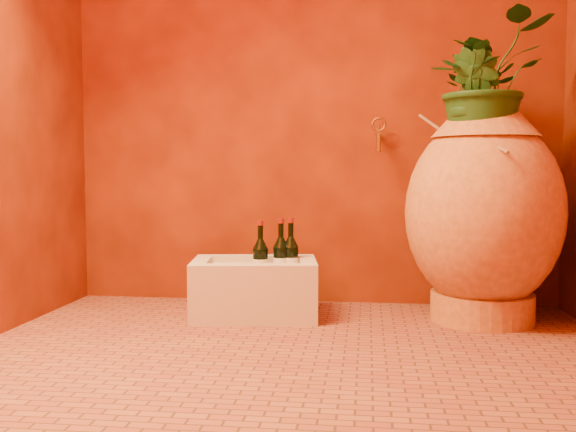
# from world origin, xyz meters

# --- Properties ---
(floor) EXTENTS (2.50, 2.50, 0.00)m
(floor) POSITION_xyz_m (0.00, 0.00, 0.00)
(floor) COLOR brown
(floor) RESTS_ON ground
(wall_back) EXTENTS (2.50, 0.02, 2.50)m
(wall_back) POSITION_xyz_m (0.00, 1.00, 1.25)
(wall_back) COLOR #4E1504
(wall_back) RESTS_ON ground
(amphora) EXTENTS (0.91, 0.91, 1.01)m
(amphora) POSITION_xyz_m (0.81, 0.65, 0.50)
(amphora) COLOR #D5883C
(amphora) RESTS_ON floor
(stone_basin) EXTENTS (0.63, 0.47, 0.27)m
(stone_basin) POSITION_xyz_m (-0.24, 0.60, 0.13)
(stone_basin) COLOR #BFB29E
(stone_basin) RESTS_ON floor
(wine_bottle_a) EXTENTS (0.08, 0.08, 0.31)m
(wine_bottle_a) POSITION_xyz_m (-0.22, 0.63, 0.26)
(wine_bottle_a) COLOR black
(wine_bottle_a) RESTS_ON stone_basin
(wine_bottle_b) EXTENTS (0.08, 0.08, 0.32)m
(wine_bottle_b) POSITION_xyz_m (-0.08, 0.68, 0.26)
(wine_bottle_b) COLOR black
(wine_bottle_b) RESTS_ON stone_basin
(wine_bottle_c) EXTENTS (0.08, 0.08, 0.32)m
(wine_bottle_c) POSITION_xyz_m (-0.12, 0.67, 0.26)
(wine_bottle_c) COLOR black
(wine_bottle_c) RESTS_ON stone_basin
(wall_tap) EXTENTS (0.08, 0.16, 0.17)m
(wall_tap) POSITION_xyz_m (0.34, 0.91, 0.88)
(wall_tap) COLOR #956522
(wall_tap) RESTS_ON wall_back
(plant_main) EXTENTS (0.70, 0.68, 0.59)m
(plant_main) POSITION_xyz_m (0.80, 0.64, 1.08)
(plant_main) COLOR #174218
(plant_main) RESTS_ON amphora
(plant_side) EXTENTS (0.29, 0.31, 0.45)m
(plant_side) POSITION_xyz_m (0.75, 0.56, 0.99)
(plant_side) COLOR #174218
(plant_side) RESTS_ON amphora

